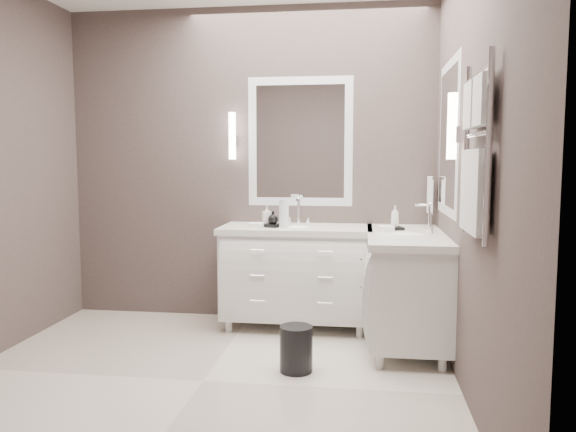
# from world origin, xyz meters

# --- Properties ---
(floor) EXTENTS (3.20, 3.00, 0.01)m
(floor) POSITION_xyz_m (0.00, 0.00, -0.01)
(floor) COLOR silver
(floor) RESTS_ON ground
(wall_back) EXTENTS (3.20, 0.01, 2.70)m
(wall_back) POSITION_xyz_m (0.00, 1.50, 1.35)
(wall_back) COLOR #463A38
(wall_back) RESTS_ON floor
(wall_front) EXTENTS (3.20, 0.01, 2.70)m
(wall_front) POSITION_xyz_m (0.00, -1.50, 1.35)
(wall_front) COLOR #463A38
(wall_front) RESTS_ON floor
(wall_right) EXTENTS (0.01, 3.00, 2.70)m
(wall_right) POSITION_xyz_m (1.60, 0.00, 1.35)
(wall_right) COLOR #463A38
(wall_right) RESTS_ON floor
(vanity_back) EXTENTS (1.24, 0.59, 0.97)m
(vanity_back) POSITION_xyz_m (0.45, 1.23, 0.49)
(vanity_back) COLOR white
(vanity_back) RESTS_ON floor
(vanity_right) EXTENTS (0.59, 1.24, 0.97)m
(vanity_right) POSITION_xyz_m (1.33, 0.90, 0.49)
(vanity_right) COLOR white
(vanity_right) RESTS_ON floor
(mirror_back) EXTENTS (0.90, 0.02, 1.10)m
(mirror_back) POSITION_xyz_m (0.45, 1.49, 1.55)
(mirror_back) COLOR white
(mirror_back) RESTS_ON wall_back
(mirror_right) EXTENTS (0.02, 0.90, 1.10)m
(mirror_right) POSITION_xyz_m (1.59, 0.80, 1.55)
(mirror_right) COLOR white
(mirror_right) RESTS_ON wall_right
(sconce_back) EXTENTS (0.06, 0.06, 0.40)m
(sconce_back) POSITION_xyz_m (-0.13, 1.43, 1.59)
(sconce_back) COLOR white
(sconce_back) RESTS_ON wall_back
(sconce_right) EXTENTS (0.06, 0.06, 0.40)m
(sconce_right) POSITION_xyz_m (1.53, 0.22, 1.59)
(sconce_right) COLOR white
(sconce_right) RESTS_ON wall_right
(towel_bar_corner) EXTENTS (0.03, 0.22, 0.30)m
(towel_bar_corner) POSITION_xyz_m (1.54, 1.36, 1.12)
(towel_bar_corner) COLOR white
(towel_bar_corner) RESTS_ON wall_right
(towel_ladder) EXTENTS (0.06, 0.58, 0.90)m
(towel_ladder) POSITION_xyz_m (1.55, -0.40, 1.39)
(towel_ladder) COLOR white
(towel_ladder) RESTS_ON wall_right
(waste_bin) EXTENTS (0.29, 0.29, 0.31)m
(waste_bin) POSITION_xyz_m (0.57, 0.24, 0.15)
(waste_bin) COLOR black
(waste_bin) RESTS_ON floor
(amenity_tray_back) EXTENTS (0.21, 0.18, 0.03)m
(amenity_tray_back) POSITION_xyz_m (0.24, 1.17, 0.86)
(amenity_tray_back) COLOR black
(amenity_tray_back) RESTS_ON vanity_back
(amenity_tray_right) EXTENTS (0.15, 0.17, 0.02)m
(amenity_tray_right) POSITION_xyz_m (1.24, 1.12, 0.86)
(amenity_tray_right) COLOR black
(amenity_tray_right) RESTS_ON vanity_right
(water_bottle) EXTENTS (0.09, 0.09, 0.23)m
(water_bottle) POSITION_xyz_m (0.36, 1.12, 0.96)
(water_bottle) COLOR silver
(water_bottle) RESTS_ON vanity_back
(soap_bottle_a) EXTENTS (0.09, 0.09, 0.15)m
(soap_bottle_a) POSITION_xyz_m (0.21, 1.19, 0.95)
(soap_bottle_a) COLOR white
(soap_bottle_a) RESTS_ON amenity_tray_back
(soap_bottle_b) EXTENTS (0.09, 0.09, 0.11)m
(soap_bottle_b) POSITION_xyz_m (0.27, 1.14, 0.93)
(soap_bottle_b) COLOR black
(soap_bottle_b) RESTS_ON amenity_tray_back
(soap_bottle_c) EXTENTS (0.08, 0.08, 0.17)m
(soap_bottle_c) POSITION_xyz_m (1.24, 1.12, 0.96)
(soap_bottle_c) COLOR white
(soap_bottle_c) RESTS_ON amenity_tray_right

